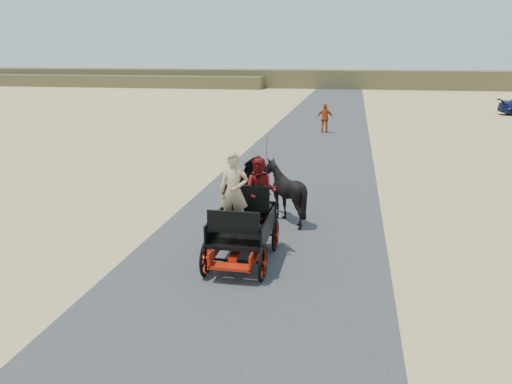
% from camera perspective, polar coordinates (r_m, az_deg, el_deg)
% --- Properties ---
extents(ground, '(140.00, 140.00, 0.00)m').
position_cam_1_polar(ground, '(9.91, -2.13, -12.04)').
color(ground, tan).
extents(road, '(6.00, 140.00, 0.01)m').
position_cam_1_polar(road, '(9.90, -2.13, -12.01)').
color(road, '#38383A').
rests_on(road, ground).
extents(ridge_far, '(140.00, 6.00, 2.40)m').
position_cam_1_polar(ridge_far, '(70.65, 9.57, 12.62)').
color(ridge_far, brown).
rests_on(ridge_far, ground).
extents(ridge_near, '(40.00, 4.00, 1.60)m').
position_cam_1_polar(ridge_near, '(73.94, -15.03, 12.13)').
color(ridge_near, brown).
rests_on(ridge_near, ground).
extents(carriage, '(1.30, 2.40, 0.72)m').
position_cam_1_polar(carriage, '(11.41, -1.54, -6.19)').
color(carriage, black).
rests_on(carriage, ground).
extents(horse_left, '(0.91, 2.01, 1.70)m').
position_cam_1_polar(horse_left, '(14.15, -1.11, 0.24)').
color(horse_left, black).
rests_on(horse_left, ground).
extents(horse_right, '(1.37, 1.54, 1.70)m').
position_cam_1_polar(horse_right, '(13.97, 3.31, 0.01)').
color(horse_right, black).
rests_on(horse_right, ground).
extents(driver_man, '(0.66, 0.43, 1.80)m').
position_cam_1_polar(driver_man, '(11.09, -2.54, 0.03)').
color(driver_man, tan).
rests_on(driver_man, carriage).
extents(passenger_woman, '(0.77, 0.60, 1.58)m').
position_cam_1_polar(passenger_woman, '(11.54, 0.52, 0.09)').
color(passenger_woman, '#660C0F').
rests_on(passenger_woman, carriage).
extents(pedestrian, '(1.04, 0.49, 1.73)m').
position_cam_1_polar(pedestrian, '(30.24, 7.91, 8.36)').
color(pedestrian, '#B23E14').
rests_on(pedestrian, ground).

